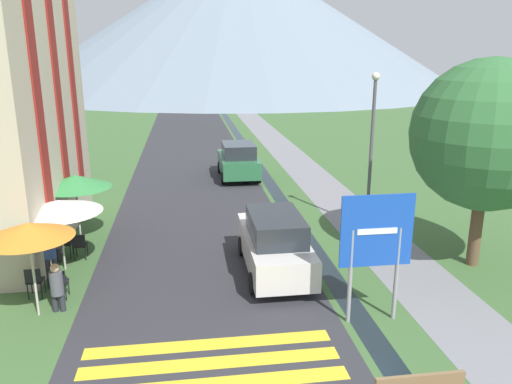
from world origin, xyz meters
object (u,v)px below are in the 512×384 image
Objects in this scene: person_seated_near at (57,285)px; person_standing_terrace at (50,253)px; tree_by_path at (488,135)px; cafe_umbrella_front_orange at (28,231)px; cafe_chair_far_right at (65,242)px; road_sign at (376,241)px; streetlamp at (372,139)px; cafe_chair_near_right at (59,282)px; cafe_umbrella_middle_white at (58,206)px; parked_car_far at (238,161)px; cafe_umbrella_rear_green at (75,181)px; cafe_chair_near_left at (34,280)px; cafe_chair_far_left at (80,244)px; parked_car_near at (275,243)px; person_seated_far at (54,241)px.

person_seated_near is 1.47m from person_standing_terrace.
tree_by_path is at bearing -0.56° from person_standing_terrace.
cafe_chair_far_right is at bearing 92.03° from cafe_umbrella_front_orange.
road_sign is 0.56× the size of streetlamp.
cafe_chair_near_right is 0.34× the size of cafe_umbrella_middle_white.
parked_car_far is at bearing 96.44° from road_sign.
cafe_umbrella_rear_green is (-8.00, 6.52, 0.07)m from road_sign.
tree_by_path reaches higher than road_sign.
cafe_chair_near_left is 0.48× the size of person_standing_terrace.
cafe_chair_far_left and cafe_chair_near_right have the same top height.
cafe_umbrella_rear_green is at bearing -128.00° from parked_car_far.
person_seated_near is at bearing -79.96° from cafe_chair_near_right.
parked_car_near is 5.11× the size of cafe_chair_near_left.
road_sign is 3.73× the size of cafe_chair_far_left.
parked_car_near reaches higher than cafe_chair_near_right.
parked_car_near reaches higher than person_seated_near.
person_standing_terrace is at bearing 70.51° from cafe_chair_near_left.
cafe_chair_far_left is 3.29m from person_seated_near.
cafe_umbrella_middle_white is at bearing 170.21° from parked_car_near.
parked_car_far is 4.70× the size of cafe_chair_far_right.
cafe_umbrella_middle_white is at bearing 98.29° from cafe_chair_near_right.
person_standing_terrace is at bearing -160.93° from streetlamp.
cafe_chair_near_right is (0.66, -0.21, 0.00)m from cafe_chair_near_left.
parked_car_far is 3.23× the size of person_seated_far.
streetlamp is (10.61, 4.07, 2.78)m from cafe_chair_near_left.
cafe_chair_near_right is at bearing -65.01° from person_standing_terrace.
parked_car_far is at bearing 52.00° from cafe_umbrella_rear_green.
person_seated_far is (-0.72, -0.06, 0.17)m from cafe_chair_far_left.
cafe_chair_near_left is 0.66× the size of person_seated_near.
streetlamp is at bearing -64.60° from parked_car_far.
person_standing_terrace is 0.31× the size of streetlamp.
parked_car_far is at bearing 115.40° from streetlamp.
person_seated_far is at bearing 171.08° from tree_by_path.
tree_by_path is at bearing 32.84° from road_sign.
person_seated_far is at bearing 150.55° from road_sign.
tree_by_path is (12.67, -1.99, 3.29)m from person_seated_far.
cafe_umbrella_rear_green is at bearing 162.95° from tree_by_path.
person_seated_far is 13.24m from tree_by_path.
person_seated_near is at bearing -85.21° from cafe_umbrella_rear_green.
tree_by_path is (4.27, 2.75, 1.94)m from road_sign.
cafe_chair_near_right is at bearing -177.08° from tree_by_path.
cafe_chair_far_right is 13.11m from tree_by_path.
parked_car_near is 7.17m from cafe_umbrella_rear_green.
cafe_chair_near_right is 2.70m from person_seated_far.
cafe_umbrella_front_orange is at bearing -165.00° from parked_car_near.
person_standing_terrace is (-0.04, -3.64, -1.08)m from cafe_umbrella_rear_green.
parked_car_near is 5.11× the size of cafe_chair_near_right.
person_seated_far is at bearing -124.28° from parked_car_far.
cafe_umbrella_front_orange is (-6.40, -13.25, 1.31)m from parked_car_far.
cafe_chair_far_right is (-0.49, 0.21, 0.00)m from cafe_chair_far_left.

